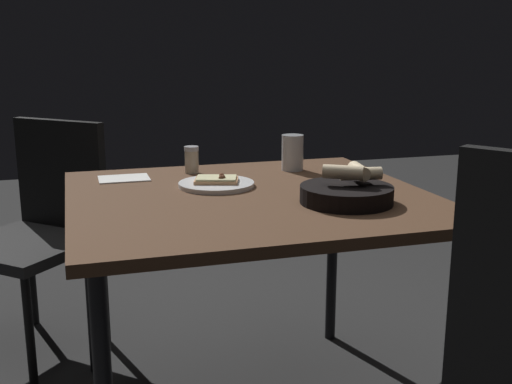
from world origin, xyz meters
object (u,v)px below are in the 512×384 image
(pizza_plate, at_px, (217,183))
(pepper_shaker, at_px, (192,161))
(beer_glass, at_px, (292,155))
(dining_table, at_px, (250,214))
(chair_far, at_px, (41,221))
(bread_basket, at_px, (348,192))

(pizza_plate, relative_size, pepper_shaker, 2.55)
(pepper_shaker, bearing_deg, beer_glass, -8.19)
(pizza_plate, bearing_deg, pepper_shaker, 98.05)
(dining_table, xyz_separation_m, chair_far, (-0.62, 0.69, -0.16))
(pizza_plate, distance_m, chair_far, 0.82)
(pizza_plate, xyz_separation_m, pepper_shaker, (-0.03, 0.23, 0.03))
(pizza_plate, bearing_deg, bread_basket, -45.26)
(pizza_plate, height_order, pepper_shaker, pepper_shaker)
(bread_basket, distance_m, pepper_shaker, 0.62)
(bread_basket, xyz_separation_m, pepper_shaker, (-0.33, 0.53, 0.01))
(pizza_plate, relative_size, beer_glass, 1.89)
(dining_table, height_order, chair_far, chair_far)
(beer_glass, xyz_separation_m, pepper_shaker, (-0.34, 0.05, -0.01))
(dining_table, relative_size, pizza_plate, 4.45)
(bread_basket, relative_size, chair_far, 0.29)
(beer_glass, bearing_deg, bread_basket, -91.49)
(dining_table, bearing_deg, chair_far, 131.88)
(bread_basket, bearing_deg, beer_glass, 88.51)
(bread_basket, height_order, pepper_shaker, bread_basket)
(beer_glass, distance_m, pepper_shaker, 0.35)
(beer_glass, xyz_separation_m, chair_far, (-0.86, 0.39, -0.27))
(dining_table, distance_m, pepper_shaker, 0.38)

